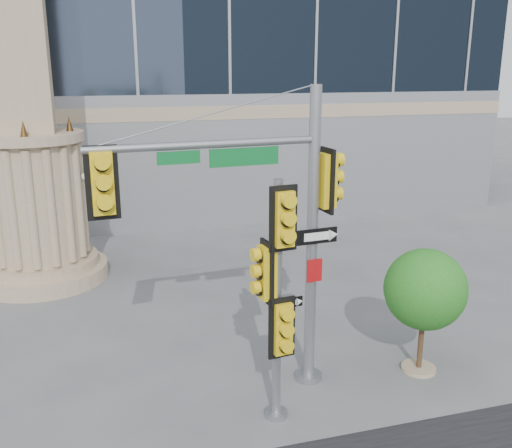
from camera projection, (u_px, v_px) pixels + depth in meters
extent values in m
plane|color=#545456|center=(291.00, 386.00, 13.22)|extent=(120.00, 120.00, 0.00)
cylinder|color=#9D846A|center=(43.00, 272.00, 19.88)|extent=(4.40, 4.40, 0.50)
cylinder|color=#9D846A|center=(42.00, 261.00, 19.78)|extent=(3.80, 3.80, 0.30)
cylinder|color=#9D846A|center=(35.00, 201.00, 19.20)|extent=(3.00, 3.00, 4.00)
cylinder|color=#9D846A|center=(29.00, 137.00, 18.63)|extent=(3.50, 3.50, 0.30)
cone|color=#472D14|center=(69.00, 123.00, 18.87)|extent=(0.24, 0.24, 0.50)
cylinder|color=slate|center=(308.00, 376.00, 13.54)|extent=(0.64, 0.64, 0.14)
cylinder|color=slate|center=(312.00, 242.00, 12.65)|extent=(0.25, 0.25, 6.81)
cylinder|color=slate|center=(206.00, 145.00, 11.23)|extent=(4.77, 0.55, 0.16)
cube|color=#0C6427|center=(245.00, 157.00, 11.56)|extent=(1.48, 0.17, 0.36)
cube|color=yellow|center=(102.00, 183.00, 10.70)|extent=(0.65, 0.37, 1.42)
cube|color=yellow|center=(327.00, 180.00, 12.40)|extent=(0.37, 0.65, 1.42)
cube|color=black|center=(315.00, 236.00, 12.47)|extent=(1.04, 0.12, 0.34)
cube|color=#A70F10|center=(314.00, 271.00, 12.68)|extent=(0.37, 0.06, 0.52)
cylinder|color=slate|center=(276.00, 413.00, 12.09)|extent=(0.49, 0.49, 0.12)
cylinder|color=slate|center=(277.00, 305.00, 11.43)|extent=(0.18, 0.18, 5.11)
cube|color=yellow|center=(283.00, 219.00, 10.74)|extent=(0.59, 0.35, 1.28)
cube|color=yellow|center=(267.00, 272.00, 11.15)|extent=(0.35, 0.59, 1.28)
cube|color=yellow|center=(282.00, 328.00, 11.34)|extent=(0.59, 0.35, 1.28)
cube|color=black|center=(288.00, 303.00, 11.37)|extent=(0.63, 0.11, 0.20)
cylinder|color=#9D846A|center=(418.00, 368.00, 13.93)|extent=(0.83, 0.83, 0.09)
cylinder|color=#382314|center=(421.00, 339.00, 13.72)|extent=(0.13, 0.13, 1.66)
sphere|color=#176419|center=(425.00, 289.00, 13.38)|extent=(1.93, 1.93, 1.93)
sphere|color=#176419|center=(434.00, 295.00, 13.77)|extent=(1.20, 1.20, 1.20)
sphere|color=#176419|center=(418.00, 304.00, 13.14)|extent=(1.01, 1.01, 1.01)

